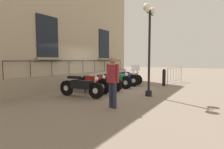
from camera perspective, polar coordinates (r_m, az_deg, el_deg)
ground_plane at (r=9.94m, az=-1.04°, el=-4.55°), size 60.00×60.00×0.00m
building_facade at (r=11.38m, az=-10.91°, el=15.79°), size 0.82×10.97×7.87m
motorcycle_black at (r=7.84m, az=-9.71°, el=-3.86°), size 2.20×0.69×1.01m
motorcycle_red at (r=8.80m, az=-6.13°, el=-2.83°), size 2.16×0.69×1.00m
motorcycle_maroon at (r=9.47m, az=-1.99°, el=-2.34°), size 2.16×0.75×1.21m
motorcycle_green at (r=10.31m, az=0.81°, el=-1.65°), size 2.24×0.66×0.99m
motorcycle_blue at (r=11.11m, az=3.40°, el=-1.12°), size 2.16×0.68×1.29m
motorcycle_orange at (r=11.93m, az=5.51°, el=-0.93°), size 1.92×0.77×1.27m
lamppost at (r=8.09m, az=11.72°, el=12.06°), size 0.33×1.03×3.89m
crowd_barrier at (r=13.20m, az=19.17°, el=-0.07°), size 0.52×2.13×1.05m
bollard at (r=11.48m, az=16.03°, el=-0.89°), size 0.20×0.20×1.03m
pedestrian_standing at (r=5.94m, az=0.25°, el=-1.45°), size 0.52×0.30×1.69m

